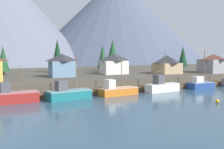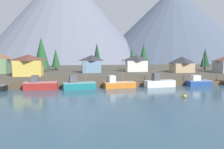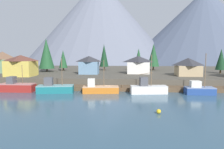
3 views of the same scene
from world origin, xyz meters
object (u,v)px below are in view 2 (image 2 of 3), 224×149
conifer_near_left (205,58)px  conifer_mid_right (144,54)px  conifer_back_right (132,57)px  conifer_back_left (97,54)px  fishing_boat_teal (79,85)px  fishing_boat_red (40,85)px  conifer_mid_left (41,53)px  house_yellow (29,65)px  house_blue (92,64)px  conifer_near_right (56,58)px  house_tan (182,64)px  fishing_boat_white (159,83)px  fishing_boat_blue (198,82)px  fishing_boat_orange (119,84)px  channel_buoy (185,96)px  house_white (136,63)px

conifer_near_left → conifer_mid_right: size_ratio=0.78×
conifer_near_left → conifer_back_right: 27.44m
conifer_near_left → conifer_back_left: 41.18m
fishing_boat_teal → fishing_boat_red: bearing=166.9°
conifer_mid_left → fishing_boat_teal: bearing=-65.0°
house_yellow → conifer_near_left: (61.96, 12.71, 1.52)m
house_blue → conifer_near_right: (-12.43, 12.76, 1.52)m
house_tan → conifer_back_left: bearing=146.4°
fishing_boat_red → fishing_boat_white: size_ratio=0.93×
fishing_boat_red → fishing_boat_blue: 42.51m
fishing_boat_orange → fishing_boat_blue: 22.48m
channel_buoy → fishing_boat_red: bearing=153.0°
fishing_boat_orange → fishing_boat_white: (11.10, 0.08, 0.16)m
fishing_boat_orange → conifer_back_right: (10.59, 29.81, 6.18)m
fishing_boat_orange → conifer_mid_left: 35.46m
fishing_boat_orange → fishing_boat_blue: bearing=-6.1°
house_tan → house_blue: size_ratio=1.12×
conifer_mid_left → channel_buoy: conifer_mid_left is taller
conifer_mid_left → conifer_back_left: (20.10, 7.54, -0.74)m
fishing_boat_red → fishing_boat_blue: (42.51, -0.06, -0.11)m
fishing_boat_red → house_white: house_white is taller
fishing_boat_white → house_yellow: fishing_boat_white is taller
house_tan → conifer_near_right: bearing=159.9°
fishing_boat_blue → conifer_back_left: (-25.12, 33.24, 7.23)m
house_white → conifer_back_right: (0.63, 8.96, 1.77)m
house_blue → conifer_back_left: 15.72m
house_yellow → conifer_mid_left: (1.83, 14.75, 3.42)m
fishing_boat_red → house_tan: bearing=18.4°
house_blue → house_white: (15.78, 2.44, 0.00)m
conifer_back_left → channel_buoy: conifer_back_left is taller
fishing_boat_white → house_tan: bearing=42.6°
conifer_mid_left → conifer_mid_right: 40.42m
conifer_mid_left → conifer_mid_right: bearing=12.8°
house_yellow → house_blue: bearing=20.9°
house_tan → house_yellow: house_yellow is taller
fishing_boat_white → fishing_boat_blue: fishing_boat_blue is taller
house_blue → conifer_mid_left: (-16.92, 7.59, 3.59)m
house_yellow → fishing_boat_red: bearing=-67.4°
house_white → conifer_mid_left: 33.30m
conifer_mid_left → house_white: bearing=-8.9°
fishing_boat_orange → conifer_back_right: 32.24m
fishing_boat_teal → fishing_boat_orange: 10.45m
house_yellow → conifer_back_right: (35.16, 18.56, 1.60)m
fishing_boat_red → conifer_mid_right: conifer_mid_right is taller
fishing_boat_teal → conifer_mid_right: 45.14m
conifer_near_right → conifer_back_right: bearing=-2.7°
house_yellow → conifer_back_left: (21.93, 22.29, 2.67)m
fishing_boat_blue → conifer_mid_left: bearing=150.3°
fishing_boat_blue → house_tan: 15.96m
fishing_boat_blue → conifer_mid_left: conifer_mid_left is taller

